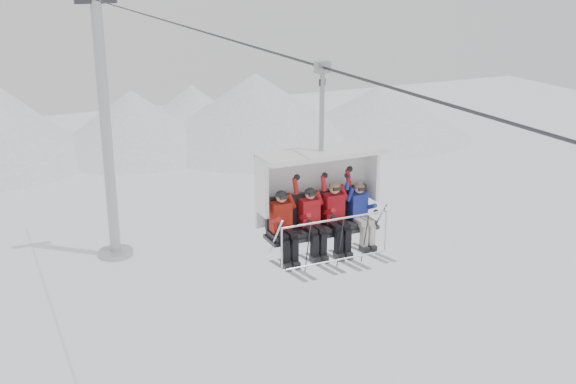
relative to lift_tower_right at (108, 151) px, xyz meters
name	(u,v)px	position (x,y,z in m)	size (l,w,h in m)	color
ridgeline	(36,128)	(-1.58, 20.05, -2.94)	(72.00, 21.00, 7.00)	white
lift_tower_right	(108,151)	(0.00, 0.00, 0.00)	(2.00, 1.80, 13.48)	#A6A8AD
haul_cable	(288,57)	(0.00, -22.00, 7.52)	(0.06, 0.06, 50.00)	#323137
chairlift_carrier	(318,189)	(0.00, -23.48, 4.95)	(2.62, 1.17, 3.98)	black
skier_far_left	(283,224)	(-0.94, -23.80, 4.43)	(0.41, 1.69, 1.64)	#AC1E12
skier_center_left	(312,220)	(-0.29, -23.80, 4.42)	(0.40, 1.69, 1.59)	red
skier_center_right	(336,215)	(0.27, -23.79, 4.44)	(0.42, 1.69, 1.66)	#AD1119
skier_far_right	(361,213)	(0.87, -23.81, 4.39)	(0.37, 1.69, 1.50)	#22319A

